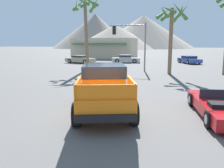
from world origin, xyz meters
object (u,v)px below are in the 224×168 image
parked_car_silver (126,59)px  palm_tree_short (172,22)px  orange_pickup_truck (104,85)px  traffic_light_main (131,37)px  parked_car_tan (80,59)px  parked_car_blue (189,60)px  palm_tree_leaning (86,15)px  red_convertible_car (222,107)px

parked_car_silver → palm_tree_short: bearing=21.3°
orange_pickup_truck → traffic_light_main: size_ratio=1.07×
parked_car_tan → parked_car_blue: 16.35m
traffic_light_main → palm_tree_short: bearing=159.3°
parked_car_tan → palm_tree_leaning: palm_tree_leaning is taller
parked_car_silver → orange_pickup_truck: bearing=0.5°
orange_pickup_truck → parked_car_silver: size_ratio=1.20×
parked_car_tan → palm_tree_short: 16.56m
palm_tree_short → orange_pickup_truck: bearing=-98.1°
orange_pickup_truck → palm_tree_short: palm_tree_short is taller
red_convertible_car → orange_pickup_truck: bearing=177.9°
parked_car_silver → palm_tree_short: size_ratio=0.69×
red_convertible_car → parked_car_silver: bearing=103.1°
orange_pickup_truck → red_convertible_car: size_ratio=1.15×
orange_pickup_truck → traffic_light_main: bearing=77.8°
parked_car_blue → palm_tree_short: bearing=53.8°
parked_car_blue → palm_tree_leaning: bearing=19.3°
palm_tree_short → parked_car_blue: bearing=81.6°
parked_car_silver → parked_car_blue: parked_car_silver is taller
parked_car_tan → palm_tree_leaning: (4.55, -7.27, 5.39)m
parked_car_silver → traffic_light_main: traffic_light_main is taller
parked_car_silver → palm_tree_leaning: palm_tree_leaning is taller
traffic_light_main → parked_car_blue: bearing=-119.3°
parked_car_tan → orange_pickup_truck: bearing=38.3°
orange_pickup_truck → parked_car_tan: bearing=97.5°
parked_car_silver → palm_tree_short: palm_tree_short is taller
parked_car_tan → parked_car_silver: bearing=124.3°
red_convertible_car → parked_car_tan: size_ratio=1.00×
traffic_light_main → palm_tree_short: 4.87m
palm_tree_leaning → parked_car_blue: bearing=47.1°
parked_car_tan → parked_car_silver: size_ratio=1.05×
red_convertible_car → palm_tree_short: bearing=92.6°
parked_car_tan → parked_car_blue: size_ratio=1.05×
orange_pickup_truck → palm_tree_leaning: palm_tree_leaning is taller
parked_car_silver → parked_car_blue: bearing=87.6°
traffic_light_main → palm_tree_short: (4.38, -1.65, 1.34)m
parked_car_blue → red_convertible_car: bearing=64.7°
parked_car_silver → palm_tree_leaning: (-1.79, -10.29, 5.38)m
orange_pickup_truck → palm_tree_short: 13.72m
parked_car_blue → traffic_light_main: (-6.25, -11.12, 3.02)m
red_convertible_car → palm_tree_leaning: 18.76m
parked_car_silver → traffic_light_main: bearing=5.4°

